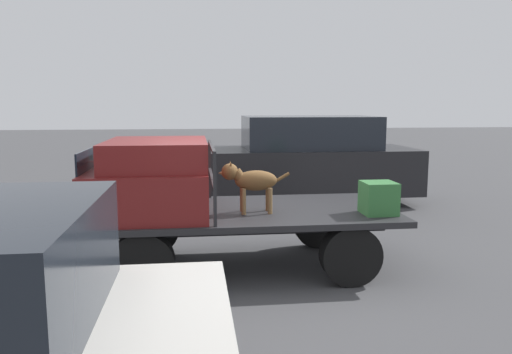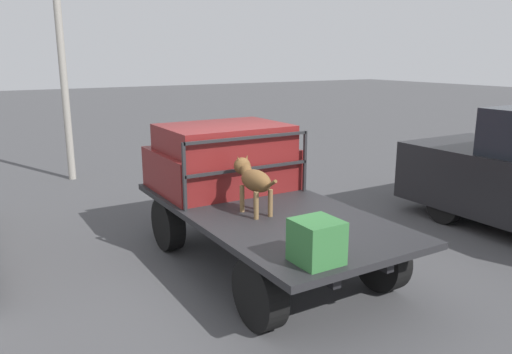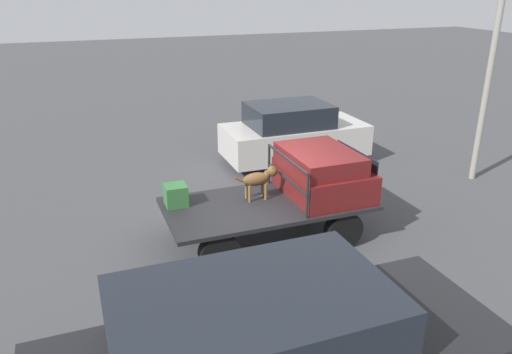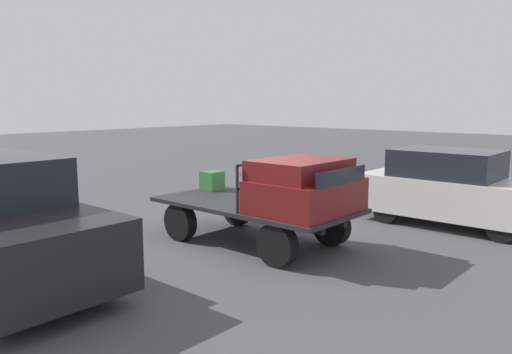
{
  "view_description": "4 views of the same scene",
  "coord_description": "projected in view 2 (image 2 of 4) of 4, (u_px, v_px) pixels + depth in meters",
  "views": [
    {
      "loc": [
        0.64,
        6.67,
        2.24
      ],
      "look_at": [
        -0.16,
        0.23,
        1.3
      ],
      "focal_mm": 35.0,
      "sensor_mm": 36.0,
      "label": 1
    },
    {
      "loc": [
        -5.26,
        3.3,
        2.75
      ],
      "look_at": [
        -0.16,
        0.23,
        1.3
      ],
      "focal_mm": 35.0,
      "sensor_mm": 36.0,
      "label": 2
    },
    {
      "loc": [
        -3.44,
        -8.44,
        4.95
      ],
      "look_at": [
        -0.16,
        0.23,
        1.3
      ],
      "focal_mm": 35.0,
      "sensor_mm": 36.0,
      "label": 3
    },
    {
      "loc": [
        6.45,
        -7.35,
        2.8
      ],
      "look_at": [
        -0.16,
        0.23,
        1.3
      ],
      "focal_mm": 35.0,
      "sensor_mm": 36.0,
      "label": 4
    }
  ],
  "objects": [
    {
      "name": "cargo_crate",
      "position": [
        317.0,
        241.0,
        4.74
      ],
      "size": [
        0.42,
        0.42,
        0.42
      ],
      "color": "#337038",
      "rests_on": "flatbed_truck"
    },
    {
      "name": "flatbed_truck",
      "position": [
        265.0,
        224.0,
        6.55
      ],
      "size": [
        4.1,
        2.03,
        0.82
      ],
      "color": "black",
      "rests_on": "ground"
    },
    {
      "name": "dog",
      "position": [
        253.0,
        179.0,
        6.21
      ],
      "size": [
        0.95,
        0.27,
        0.7
      ],
      "rotation": [
        0.0,
        0.0,
        -0.26
      ],
      "color": "brown",
      "rests_on": "flatbed_truck"
    },
    {
      "name": "ground_plane",
      "position": [
        265.0,
        266.0,
        6.69
      ],
      "size": [
        80.0,
        80.0,
        0.0
      ],
      "primitive_type": "plane",
      "color": "#474749"
    },
    {
      "name": "truck_headboard",
      "position": [
        249.0,
        158.0,
        6.7
      ],
      "size": [
        0.04,
        1.91,
        0.89
      ],
      "color": "#232326",
      "rests_on": "flatbed_truck"
    },
    {
      "name": "truck_cab",
      "position": [
        222.0,
        158.0,
        7.39
      ],
      "size": [
        1.52,
        1.91,
        0.96
      ],
      "color": "maroon",
      "rests_on": "flatbed_truck"
    }
  ]
}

